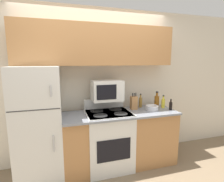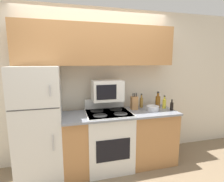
# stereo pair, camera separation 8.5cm
# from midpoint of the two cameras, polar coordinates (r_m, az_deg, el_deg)

# --- Properties ---
(ground_plane) EXTENTS (12.00, 12.00, 0.00)m
(ground_plane) POSITION_cam_midpoint_polar(r_m,az_deg,el_deg) (2.85, -2.74, -26.66)
(ground_plane) COLOR #7F6B51
(wall_back) EXTENTS (8.00, 0.05, 2.55)m
(wall_back) POSITION_cam_midpoint_polar(r_m,az_deg,el_deg) (3.01, -6.14, 1.74)
(wall_back) COLOR beige
(wall_back) RESTS_ON ground_plane
(lower_cabinets) EXTENTS (1.79, 0.62, 0.90)m
(lower_cabinets) POSITION_cam_midpoint_polar(r_m,az_deg,el_deg) (2.93, 1.89, -15.29)
(lower_cabinets) COLOR #B27A47
(lower_cabinets) RESTS_ON ground_plane
(refrigerator) EXTENTS (0.62, 0.69, 1.62)m
(refrigerator) POSITION_cam_midpoint_polar(r_m,az_deg,el_deg) (2.73, -23.56, -9.85)
(refrigerator) COLOR silver
(refrigerator) RESTS_ON ground_plane
(upper_cabinets) EXTENTS (2.42, 0.34, 0.61)m
(upper_cabinets) POSITION_cam_midpoint_polar(r_m,az_deg,el_deg) (2.80, -5.63, 14.62)
(upper_cabinets) COLOR #B27A47
(upper_cabinets) RESTS_ON refrigerator
(stove) EXTENTS (0.69, 0.61, 1.07)m
(stove) POSITION_cam_midpoint_polar(r_m,az_deg,el_deg) (2.86, -2.04, -15.46)
(stove) COLOR silver
(stove) RESTS_ON ground_plane
(microwave) EXTENTS (0.47, 0.33, 0.32)m
(microwave) POSITION_cam_midpoint_polar(r_m,az_deg,el_deg) (2.75, -2.55, 0.20)
(microwave) COLOR silver
(microwave) RESTS_ON stove
(knife_block) EXTENTS (0.11, 0.09, 0.28)m
(knife_block) POSITION_cam_midpoint_polar(r_m,az_deg,el_deg) (2.93, 6.31, -3.82)
(knife_block) COLOR #B27A47
(knife_block) RESTS_ON lower_cabinets
(bowl) EXTENTS (0.21, 0.21, 0.08)m
(bowl) POSITION_cam_midpoint_polar(r_m,az_deg,el_deg) (2.93, 12.18, -5.36)
(bowl) COLOR silver
(bowl) RESTS_ON lower_cabinets
(bottle_vinegar) EXTENTS (0.06, 0.06, 0.24)m
(bottle_vinegar) POSITION_cam_midpoint_polar(r_m,az_deg,el_deg) (3.07, 8.52, -3.55)
(bottle_vinegar) COLOR olive
(bottle_vinegar) RESTS_ON lower_cabinets
(bottle_soy_sauce) EXTENTS (0.05, 0.05, 0.18)m
(bottle_soy_sauce) POSITION_cam_midpoint_polar(r_m,az_deg,el_deg) (3.03, 17.84, -4.55)
(bottle_soy_sauce) COLOR black
(bottle_soy_sauce) RESTS_ON lower_cabinets
(bottle_whiskey) EXTENTS (0.08, 0.08, 0.28)m
(bottle_whiskey) POSITION_cam_midpoint_polar(r_m,az_deg,el_deg) (3.13, 13.64, -3.20)
(bottle_whiskey) COLOR brown
(bottle_whiskey) RESTS_ON lower_cabinets
(bottle_cooking_spray) EXTENTS (0.06, 0.06, 0.22)m
(bottle_cooking_spray) POSITION_cam_midpoint_polar(r_m,az_deg,el_deg) (3.12, 15.62, -3.75)
(bottle_cooking_spray) COLOR gold
(bottle_cooking_spray) RESTS_ON lower_cabinets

